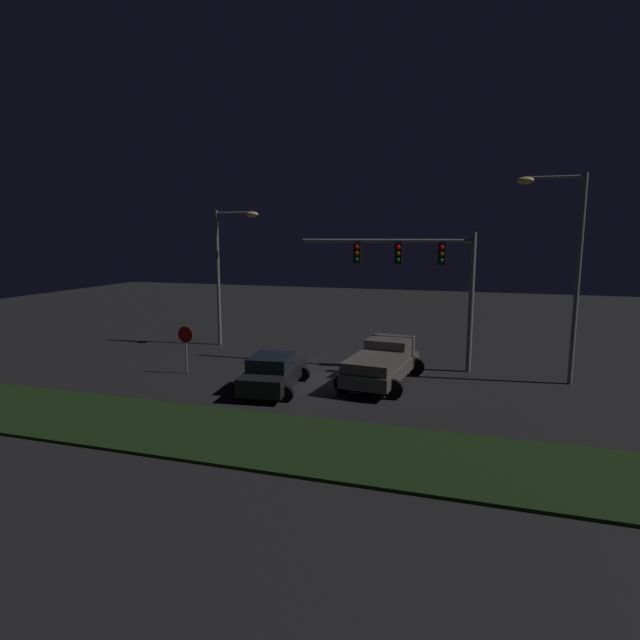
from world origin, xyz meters
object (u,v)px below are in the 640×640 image
object	(u,v)px
pickup_truck	(383,360)
traffic_signal_gantry	(419,267)
street_lamp_left	(226,261)
street_lamp_right	(566,255)
stop_sign	(186,341)
car_sedan	(273,373)

from	to	relation	value
pickup_truck	traffic_signal_gantry	distance (m)	5.04
pickup_truck	street_lamp_left	bearing A→B (deg)	69.23
street_lamp_right	stop_sign	size ratio (longest dim) A/B	3.98
street_lamp_left	stop_sign	bearing A→B (deg)	-80.08
pickup_truck	stop_sign	distance (m)	9.09
traffic_signal_gantry	stop_sign	bearing A→B (deg)	-157.18
car_sedan	street_lamp_right	bearing A→B (deg)	-74.41
traffic_signal_gantry	stop_sign	distance (m)	11.40
pickup_truck	car_sedan	world-z (taller)	pickup_truck
stop_sign	traffic_signal_gantry	bearing A→B (deg)	22.82
street_lamp_left	car_sedan	bearing A→B (deg)	-51.93
traffic_signal_gantry	street_lamp_right	bearing A→B (deg)	-7.76
street_lamp_left	street_lamp_right	distance (m)	17.60
street_lamp_right	pickup_truck	bearing A→B (deg)	-163.27
traffic_signal_gantry	street_lamp_right	size ratio (longest dim) A/B	0.94
stop_sign	pickup_truck	bearing A→B (deg)	7.66
street_lamp_right	car_sedan	bearing A→B (deg)	-158.01
pickup_truck	traffic_signal_gantry	world-z (taller)	traffic_signal_gantry
traffic_signal_gantry	stop_sign	world-z (taller)	traffic_signal_gantry
traffic_signal_gantry	street_lamp_left	distance (m)	11.36
car_sedan	traffic_signal_gantry	world-z (taller)	traffic_signal_gantry
traffic_signal_gantry	street_lamp_left	world-z (taller)	street_lamp_left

